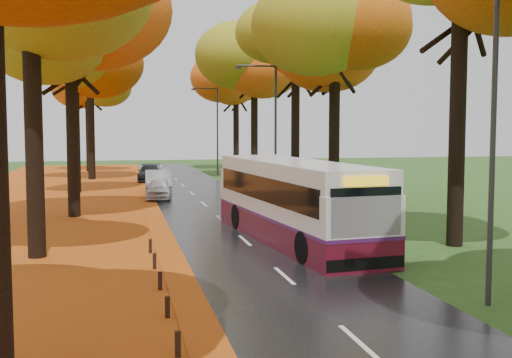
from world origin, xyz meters
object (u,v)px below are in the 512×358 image
object	(u,v)px
streetlamp_mid	(271,122)
streetlamp_near	(484,116)
streetlamp_far	(215,124)
car_white	(159,189)
car_silver	(158,182)
bus	(294,199)
car_dark	(150,173)

from	to	relation	value
streetlamp_mid	streetlamp_near	bearing A→B (deg)	-90.00
streetlamp_far	car_white	distance (m)	20.32
car_white	car_silver	bearing A→B (deg)	93.13
bus	streetlamp_mid	bearing A→B (deg)	74.39
streetlamp_near	car_white	distance (m)	26.20
streetlamp_far	streetlamp_near	bearing A→B (deg)	-90.00
streetlamp_near	bus	world-z (taller)	streetlamp_near
car_silver	car_dark	xyz separation A→B (m)	(-0.03, 10.25, -0.11)
car_silver	bus	bearing A→B (deg)	-75.58
streetlamp_near	car_silver	distance (m)	29.02
streetlamp_near	car_white	bearing A→B (deg)	104.08
bus	streetlamp_far	bearing A→B (deg)	80.46
streetlamp_mid	bus	world-z (taller)	streetlamp_mid
streetlamp_near	car_silver	size ratio (longest dim) A/B	1.71
streetlamp_near	car_white	size ratio (longest dim) A/B	2.18
streetlamp_near	streetlamp_mid	size ratio (longest dim) A/B	1.00
streetlamp_far	bus	size ratio (longest dim) A/B	0.67
streetlamp_far	bus	xyz separation A→B (m)	(-2.10, -34.47, -3.06)
streetlamp_far	car_silver	bearing A→B (deg)	-111.15
streetlamp_far	car_silver	xyz separation A→B (m)	(-6.15, -15.91, -3.90)
bus	car_white	bearing A→B (deg)	99.03
bus	car_silver	world-z (taller)	bus
streetlamp_mid	car_silver	bearing A→B (deg)	135.28
car_silver	car_dark	distance (m)	10.25
streetlamp_far	car_silver	distance (m)	17.50
car_silver	car_white	bearing A→B (deg)	-90.64
car_silver	streetlamp_near	bearing A→B (deg)	-75.55
car_white	car_dark	bearing A→B (deg)	95.36
car_silver	streetlamp_far	bearing A→B (deg)	70.94
streetlamp_mid	car_white	distance (m)	8.10
streetlamp_far	car_silver	size ratio (longest dim) A/B	1.71
streetlamp_mid	car_white	world-z (taller)	streetlamp_mid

